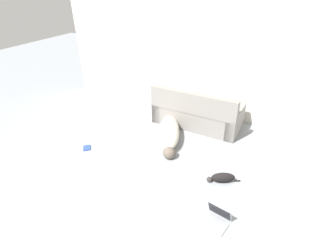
{
  "coord_description": "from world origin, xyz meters",
  "views": [
    {
      "loc": [
        1.92,
        -1.88,
        2.94
      ],
      "look_at": [
        0.12,
        1.9,
        0.5
      ],
      "focal_mm": 28.0,
      "sensor_mm": 36.0,
      "label": 1
    }
  ],
  "objects_px": {
    "dog": "(169,133)",
    "laptop_open": "(217,216)",
    "cat": "(222,178)",
    "couch": "(197,114)",
    "book_blue": "(87,148)"
  },
  "relations": [
    {
      "from": "dog",
      "to": "book_blue",
      "type": "distance_m",
      "value": 1.65
    },
    {
      "from": "dog",
      "to": "cat",
      "type": "distance_m",
      "value": 1.53
    },
    {
      "from": "dog",
      "to": "cat",
      "type": "bearing_deg",
      "value": 34.29
    },
    {
      "from": "laptop_open",
      "to": "book_blue",
      "type": "bearing_deg",
      "value": 179.92
    },
    {
      "from": "cat",
      "to": "book_blue",
      "type": "xyz_separation_m",
      "value": [
        -2.63,
        -0.21,
        -0.07
      ]
    },
    {
      "from": "dog",
      "to": "laptop_open",
      "type": "distance_m",
      "value": 2.15
    },
    {
      "from": "couch",
      "to": "dog",
      "type": "height_order",
      "value": "couch"
    },
    {
      "from": "laptop_open",
      "to": "cat",
      "type": "bearing_deg",
      "value": 112.41
    },
    {
      "from": "cat",
      "to": "laptop_open",
      "type": "xyz_separation_m",
      "value": [
        0.15,
        -0.79,
        -0.0
      ]
    },
    {
      "from": "couch",
      "to": "cat",
      "type": "bearing_deg",
      "value": 125.48
    },
    {
      "from": "couch",
      "to": "book_blue",
      "type": "bearing_deg",
      "value": 50.44
    },
    {
      "from": "dog",
      "to": "laptop_open",
      "type": "bearing_deg",
      "value": 17.92
    },
    {
      "from": "cat",
      "to": "couch",
      "type": "bearing_deg",
      "value": -83.25
    },
    {
      "from": "book_blue",
      "to": "laptop_open",
      "type": "bearing_deg",
      "value": -11.88
    },
    {
      "from": "dog",
      "to": "cat",
      "type": "xyz_separation_m",
      "value": [
        1.32,
        -0.78,
        -0.08
      ]
    }
  ]
}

